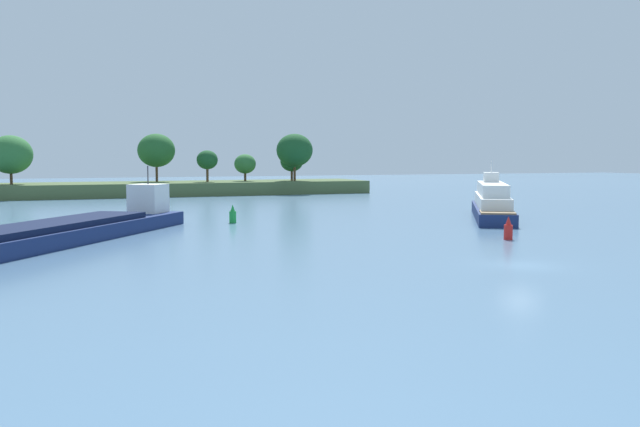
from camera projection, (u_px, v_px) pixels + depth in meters
The scene contains 6 objects.
ground_plane at pixel (520, 265), 42.95m from camera, with size 400.00×400.00×0.00m, color slate.
treeline_island at pixel (181, 177), 122.84m from camera, with size 66.42×14.28×10.98m.
white_riverboat at pixel (492, 203), 75.75m from camera, with size 14.77×20.40×6.37m.
cargo_barge at pixel (50, 233), 52.83m from camera, with size 26.28×33.94×5.84m.
channel_buoy_red at pixel (508, 230), 56.25m from camera, with size 0.70×0.70×1.90m.
channel_buoy_green at pixel (233, 215), 70.38m from camera, with size 0.70×0.70×1.90m.
Camera 1 is at (-27.37, -34.86, 6.69)m, focal length 38.94 mm.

